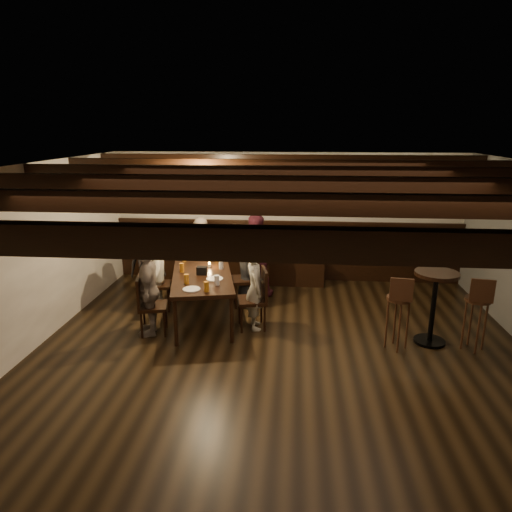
# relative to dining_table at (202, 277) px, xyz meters

# --- Properties ---
(room) EXTENTS (7.00, 7.00, 7.00)m
(room) POSITION_rel_dining_table_xyz_m (0.94, 0.77, 0.41)
(room) COLOR black
(room) RESTS_ON ground
(dining_table) EXTENTS (1.25, 2.05, 0.72)m
(dining_table) POSITION_rel_dining_table_xyz_m (0.00, 0.00, 0.00)
(dining_table) COLOR black
(dining_table) RESTS_ON floor
(chair_left_near) EXTENTS (0.47, 0.47, 0.86)m
(chair_left_near) POSITION_rel_dining_table_xyz_m (-0.80, 0.29, -0.40)
(chair_left_near) COLOR black
(chair_left_near) RESTS_ON floor
(chair_left_far) EXTENTS (0.46, 0.46, 0.85)m
(chair_left_far) POSITION_rel_dining_table_xyz_m (-0.61, -0.59, -0.40)
(chair_left_far) COLOR black
(chair_left_far) RESTS_ON floor
(chair_right_near) EXTENTS (0.50, 0.50, 0.92)m
(chair_right_near) POSITION_rel_dining_table_xyz_m (0.61, 0.59, -0.38)
(chair_right_near) COLOR black
(chair_right_near) RESTS_ON floor
(chair_right_far) EXTENTS (0.48, 0.48, 0.89)m
(chair_right_far) POSITION_rel_dining_table_xyz_m (0.80, -0.29, -0.39)
(chair_right_far) COLOR black
(chair_right_far) RESTS_ON floor
(person_bench_left) EXTENTS (0.65, 0.50, 1.20)m
(person_bench_left) POSITION_rel_dining_table_xyz_m (-1.07, 0.69, -0.06)
(person_bench_left) COLOR #29292B
(person_bench_left) RESTS_ON floor
(person_bench_centre) EXTENTS (0.56, 0.43, 1.38)m
(person_bench_centre) POSITION_rel_dining_table_xyz_m (-0.22, 1.03, 0.03)
(person_bench_centre) COLOR gray
(person_bench_centre) RESTS_ON floor
(person_bench_right) EXTENTS (0.79, 0.67, 1.42)m
(person_bench_right) POSITION_rel_dining_table_xyz_m (0.69, 1.07, 0.05)
(person_bench_right) COLOR #581E2E
(person_bench_right) RESTS_ON floor
(person_left_near) EXTENTS (0.69, 0.98, 1.38)m
(person_left_near) POSITION_rel_dining_table_xyz_m (-0.83, 0.28, 0.03)
(person_left_near) COLOR #BBB59E
(person_left_near) RESTS_ON floor
(person_left_far) EXTENTS (0.48, 0.83, 1.32)m
(person_left_far) POSITION_rel_dining_table_xyz_m (-0.64, -0.60, 0.00)
(person_left_far) COLOR gray
(person_left_far) RESTS_ON floor
(person_right_near) EXTENTS (0.49, 0.65, 1.19)m
(person_right_near) POSITION_rel_dining_table_xyz_m (0.64, 0.60, -0.06)
(person_right_near) COLOR black
(person_right_near) RESTS_ON floor
(person_right_far) EXTENTS (0.38, 0.49, 1.21)m
(person_right_far) POSITION_rel_dining_table_xyz_m (0.83, -0.28, -0.05)
(person_right_far) COLOR #A29D89
(person_right_far) RESTS_ON floor
(pint_a) EXTENTS (0.07, 0.07, 0.14)m
(pint_a) POSITION_rel_dining_table_xyz_m (-0.42, 0.62, 0.13)
(pint_a) COLOR #BF7219
(pint_a) RESTS_ON dining_table
(pint_b) EXTENTS (0.07, 0.07, 0.14)m
(pint_b) POSITION_rel_dining_table_xyz_m (0.11, 0.69, 0.13)
(pint_b) COLOR #BF7219
(pint_b) RESTS_ON dining_table
(pint_c) EXTENTS (0.07, 0.07, 0.14)m
(pint_c) POSITION_rel_dining_table_xyz_m (-0.31, 0.03, 0.13)
(pint_c) COLOR #BF7219
(pint_c) RESTS_ON dining_table
(pint_d) EXTENTS (0.07, 0.07, 0.14)m
(pint_d) POSITION_rel_dining_table_xyz_m (0.25, 0.26, 0.13)
(pint_d) COLOR silver
(pint_d) RESTS_ON dining_table
(pint_e) EXTENTS (0.07, 0.07, 0.14)m
(pint_e) POSITION_rel_dining_table_xyz_m (-0.12, -0.49, 0.13)
(pint_e) COLOR #BF7219
(pint_e) RESTS_ON dining_table
(pint_f) EXTENTS (0.07, 0.07, 0.14)m
(pint_f) POSITION_rel_dining_table_xyz_m (0.31, -0.49, 0.13)
(pint_f) COLOR silver
(pint_f) RESTS_ON dining_table
(pint_g) EXTENTS (0.07, 0.07, 0.14)m
(pint_g) POSITION_rel_dining_table_xyz_m (0.22, -0.77, 0.13)
(pint_g) COLOR #BF7219
(pint_g) RESTS_ON dining_table
(plate_near) EXTENTS (0.24, 0.24, 0.01)m
(plate_near) POSITION_rel_dining_table_xyz_m (0.00, -0.72, 0.07)
(plate_near) COLOR white
(plate_near) RESTS_ON dining_table
(plate_far) EXTENTS (0.24, 0.24, 0.01)m
(plate_far) POSITION_rel_dining_table_xyz_m (0.24, -0.25, 0.07)
(plate_far) COLOR white
(plate_far) RESTS_ON dining_table
(condiment_caddy) EXTENTS (0.15, 0.10, 0.12)m
(condiment_caddy) POSITION_rel_dining_table_xyz_m (0.01, -0.05, 0.12)
(condiment_caddy) COLOR black
(condiment_caddy) RESTS_ON dining_table
(candle) EXTENTS (0.05, 0.05, 0.05)m
(candle) POSITION_rel_dining_table_xyz_m (0.05, 0.32, 0.08)
(candle) COLOR beige
(candle) RESTS_ON dining_table
(high_top_table) EXTENTS (0.57, 0.57, 1.01)m
(high_top_table) POSITION_rel_dining_table_xyz_m (3.25, -0.56, 0.00)
(high_top_table) COLOR black
(high_top_table) RESTS_ON floor
(bar_stool_left) EXTENTS (0.32, 0.34, 1.02)m
(bar_stool_left) POSITION_rel_dining_table_xyz_m (2.75, -0.77, -0.28)
(bar_stool_left) COLOR #372011
(bar_stool_left) RESTS_ON floor
(bar_stool_right) EXTENTS (0.33, 0.35, 1.02)m
(bar_stool_right) POSITION_rel_dining_table_xyz_m (3.75, -0.72, -0.28)
(bar_stool_right) COLOR #372011
(bar_stool_right) RESTS_ON floor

